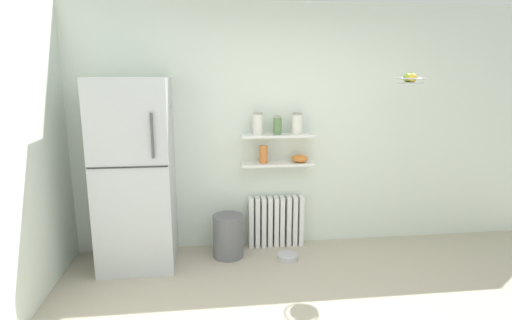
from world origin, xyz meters
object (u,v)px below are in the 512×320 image
vase (263,154)px  storage_jar_1 (277,125)px  pet_food_bowl (288,257)px  refrigerator (135,174)px  shelf_bowl (300,158)px  hanging_fruit_basket (411,79)px  radiator (276,221)px  storage_jar_0 (258,124)px  storage_jar_2 (297,124)px  trash_bin (228,236)px

vase → storage_jar_1: bearing=0.0°
vase → pet_food_bowl: size_ratio=0.89×
refrigerator → shelf_bowl: (1.68, 0.22, 0.07)m
pet_food_bowl → hanging_fruit_basket: (1.14, -0.09, 1.81)m
shelf_bowl → vase: bearing=180.0°
storage_jar_1 → pet_food_bowl: bearing=-78.8°
storage_jar_1 → hanging_fruit_basket: hanging_fruit_basket is taller
radiator → storage_jar_0: 1.11m
storage_jar_1 → pet_food_bowl: 1.37m
storage_jar_2 → vase: size_ratio=1.19×
storage_jar_0 → vase: size_ratio=1.24×
pet_food_bowl → storage_jar_0: bearing=129.7°
vase → hanging_fruit_basket: hanging_fruit_basket is taller
storage_jar_1 → hanging_fruit_basket: bearing=-18.9°
vase → trash_bin: bearing=-155.1°
storage_jar_0 → storage_jar_2: 0.42m
storage_jar_0 → trash_bin: bearing=-151.3°
trash_bin → storage_jar_2: bearing=13.7°
trash_bin → refrigerator: bearing=-177.5°
storage_jar_0 → storage_jar_1: storage_jar_0 is taller
trash_bin → radiator: bearing=21.4°
refrigerator → hanging_fruit_basket: (2.64, -0.19, 0.91)m
storage_jar_1 → trash_bin: storage_jar_1 is taller
storage_jar_2 → storage_jar_0: bearing=-180.0°
storage_jar_1 → vase: storage_jar_1 is taller
storage_jar_2 → shelf_bowl: 0.38m
storage_jar_1 → shelf_bowl: size_ratio=1.09×
storage_jar_1 → vase: (-0.15, -0.00, -0.31)m
radiator → trash_bin: (-0.54, -0.21, -0.06)m
vase → radiator: bearing=11.5°
storage_jar_2 → pet_food_bowl: size_ratio=1.06×
storage_jar_0 → hanging_fruit_basket: hanging_fruit_basket is taller
radiator → vase: bearing=-168.5°
storage_jar_0 → shelf_bowl: (0.45, 0.00, -0.38)m
hanging_fruit_basket → radiator: bearing=159.9°
refrigerator → storage_jar_0: size_ratio=7.95×
radiator → storage_jar_2: bearing=-8.2°
storage_jar_1 → trash_bin: bearing=-161.4°
refrigerator → hanging_fruit_basket: hanging_fruit_basket is taller
storage_jar_1 → pet_food_bowl: size_ratio=0.92×
storage_jar_2 → storage_jar_1: bearing=180.0°
storage_jar_2 → pet_food_bowl: 1.39m
vase → shelf_bowl: (0.39, 0.00, -0.05)m
shelf_bowl → storage_jar_2: bearing=180.0°
refrigerator → trash_bin: (0.89, 0.04, -0.70)m
refrigerator → storage_jar_0: (1.23, 0.22, 0.45)m
shelf_bowl → hanging_fruit_basket: (0.96, -0.41, 0.84)m
storage_jar_2 → shelf_bowl: (0.04, 0.00, -0.37)m
storage_jar_0 → pet_food_bowl: size_ratio=1.10×
vase → hanging_fruit_basket: size_ratio=0.66×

